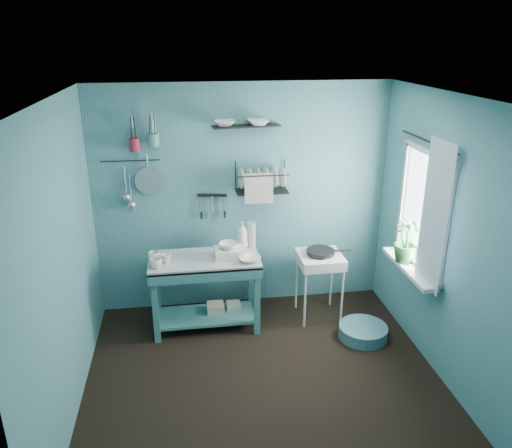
{
  "coord_description": "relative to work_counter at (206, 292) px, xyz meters",
  "views": [
    {
      "loc": [
        -0.62,
        -3.67,
        2.94
      ],
      "look_at": [
        0.05,
        0.85,
        1.2
      ],
      "focal_mm": 35.0,
      "sensor_mm": 36.0,
      "label": 1
    }
  ],
  "objects": [
    {
      "name": "wall_right",
      "position": [
        2.06,
        -1.01,
        0.85
      ],
      "size": [
        0.0,
        3.0,
        3.0
      ],
      "primitive_type": "plane",
      "rotation": [
        1.57,
        0.0,
        -1.57
      ],
      "color": "#3B7079",
      "rests_on": "ground"
    },
    {
      "name": "wall_left",
      "position": [
        -1.14,
        -1.01,
        0.85
      ],
      "size": [
        0.0,
        3.0,
        3.0
      ],
      "primitive_type": "plane",
      "rotation": [
        1.57,
        0.0,
        1.57
      ],
      "color": "#3B7079",
      "rests_on": "ground"
    },
    {
      "name": "upper_shelf",
      "position": [
        0.49,
        0.39,
        1.67
      ],
      "size": [
        0.72,
        0.26,
        0.01
      ],
      "primitive_type": "cube",
      "rotation": [
        0.0,
        0.0,
        0.11
      ],
      "color": "black",
      "rests_on": "wall_back"
    },
    {
      "name": "utensil_cup_teal",
      "position": [
        -0.45,
        0.41,
        1.55
      ],
      "size": [
        0.11,
        0.11,
        0.13
      ],
      "primitive_type": "cylinder",
      "color": "teal",
      "rests_on": "wall_back"
    },
    {
      "name": "potted_plant",
      "position": [
        1.96,
        -0.44,
        0.65
      ],
      "size": [
        0.24,
        0.24,
        0.44
      ],
      "primitive_type": "imported",
      "rotation": [
        0.0,
        0.0,
        0.0
      ],
      "color": "#255E29",
      "rests_on": "windowsill"
    },
    {
      "name": "counter_bowl",
      "position": [
        0.45,
        -0.15,
        0.43
      ],
      "size": [
        0.22,
        0.22,
        0.05
      ],
      "primitive_type": "imported",
      "color": "silver",
      "rests_on": "work_counter"
    },
    {
      "name": "soap_bottle",
      "position": [
        0.42,
        0.2,
        0.55
      ],
      "size": [
        0.11,
        0.12,
        0.3
      ],
      "primitive_type": "imported",
      "color": "silver",
      "rests_on": "work_counter"
    },
    {
      "name": "windowsill",
      "position": [
        1.96,
        -0.56,
        0.41
      ],
      "size": [
        0.16,
        0.95,
        0.04
      ],
      "primitive_type": "cube",
      "color": "silver",
      "rests_on": "wall_right"
    },
    {
      "name": "colander",
      "position": [
        -0.53,
        0.44,
        1.12
      ],
      "size": [
        0.28,
        0.03,
        0.28
      ],
      "primitive_type": "cylinder",
      "rotation": [
        1.54,
        0.0,
        0.0
      ],
      "color": "#A8AAB0",
      "rests_on": "wall_back"
    },
    {
      "name": "wall_front",
      "position": [
        0.46,
        -2.51,
        0.85
      ],
      "size": [
        3.2,
        0.0,
        3.2
      ],
      "primitive_type": "plane",
      "rotation": [
        -1.57,
        0.0,
        0.0
      ],
      "color": "#3B7079",
      "rests_on": "ground"
    },
    {
      "name": "dish_rack",
      "position": [
        0.65,
        0.36,
        1.13
      ],
      "size": [
        0.55,
        0.25,
        0.32
      ],
      "primitive_type": "cube",
      "rotation": [
        0.0,
        0.0,
        -0.02
      ],
      "color": "black",
      "rests_on": "wall_back"
    },
    {
      "name": "tub_bowl",
      "position": [
        0.25,
        -0.02,
        0.53
      ],
      "size": [
        0.19,
        0.19,
        0.06
      ],
      "primitive_type": "imported",
      "color": "silver",
      "rests_on": "wash_tub"
    },
    {
      "name": "frying_pan",
      "position": [
        1.23,
        0.02,
        0.38
      ],
      "size": [
        0.3,
        0.3,
        0.03
      ],
      "primitive_type": "cylinder",
      "color": "black",
      "rests_on": "hotplate_stand"
    },
    {
      "name": "ladle_inner",
      "position": [
        -0.72,
        0.45,
        1.04
      ],
      "size": [
        0.01,
        0.01,
        0.3
      ],
      "primitive_type": "cylinder",
      "color": "#A8AAB0",
      "rests_on": "wall_back"
    },
    {
      "name": "work_counter",
      "position": [
        0.0,
        0.0,
        0.0
      ],
      "size": [
        1.17,
        0.66,
        0.8
      ],
      "primitive_type": "cube",
      "rotation": [
        0.0,
        0.0,
        -0.08
      ],
      "color": "#367170",
      "rests_on": "floor"
    },
    {
      "name": "water_bottle",
      "position": [
        0.52,
        0.22,
        0.54
      ],
      "size": [
        0.09,
        0.09,
        0.28
      ],
      "primitive_type": "cylinder",
      "color": "#9DA7AF",
      "rests_on": "work_counter"
    },
    {
      "name": "shelf_bowl_right",
      "position": [
        0.62,
        0.39,
        1.64
      ],
      "size": [
        0.25,
        0.25,
        0.06
      ],
      "primitive_type": "imported",
      "rotation": [
        0.0,
        0.0,
        -0.05
      ],
      "color": "silver",
      "rests_on": "upper_shelf"
    },
    {
      "name": "hook_rail",
      "position": [
        -0.7,
        0.46,
        1.33
      ],
      "size": [
        0.6,
        0.01,
        0.01
      ],
      "primitive_type": "cylinder",
      "rotation": [
        0.0,
        1.57,
        0.0
      ],
      "color": "black",
      "rests_on": "wall_back"
    },
    {
      "name": "window_glass",
      "position": [
        2.05,
        -0.56,
        1.0
      ],
      "size": [
        0.0,
        1.1,
        1.1
      ],
      "primitive_type": "plane",
      "rotation": [
        1.57,
        0.0,
        1.57
      ],
      "color": "white",
      "rests_on": "wall_right"
    },
    {
      "name": "ladle_outer",
      "position": [
        -0.77,
        0.45,
        1.12
      ],
      "size": [
        0.01,
        0.01,
        0.3
      ],
      "primitive_type": "cylinder",
      "color": "#A8AAB0",
      "rests_on": "wall_back"
    },
    {
      "name": "ceiling",
      "position": [
        0.46,
        -1.01,
        2.1
      ],
      "size": [
        3.2,
        3.2,
        0.0
      ],
      "primitive_type": "plane",
      "rotation": [
        3.14,
        0.0,
        0.0
      ],
      "color": "silver",
      "rests_on": "ground"
    },
    {
      "name": "curtain_rod",
      "position": [
        2.0,
        -0.56,
        1.65
      ],
      "size": [
        0.02,
        1.05,
        0.02
      ],
      "primitive_type": "cylinder",
      "rotation": [
        1.57,
        0.0,
        0.0
      ],
      "color": "black",
      "rests_on": "wall_right"
    },
    {
      "name": "shelf_bowl_left",
      "position": [
        0.28,
        0.39,
        1.66
      ],
      "size": [
        0.26,
        0.26,
        0.06
      ],
      "primitive_type": "imported",
      "rotation": [
        0.0,
        0.0,
        -0.15
      ],
      "color": "silver",
      "rests_on": "upper_shelf"
    },
    {
      "name": "mug_mid",
      "position": [
        -0.38,
        -0.06,
        0.45
      ],
      "size": [
        0.14,
        0.14,
        0.09
      ],
      "primitive_type": "imported",
      "rotation": [
        0.0,
        0.0,
        0.52
      ],
      "color": "silver",
      "rests_on": "work_counter"
    },
    {
      "name": "floor_basin",
      "position": [
        1.59,
        -0.47,
        -0.33
      ],
      "size": [
        0.5,
        0.5,
        0.13
      ],
      "primitive_type": "cylinder",
      "color": "#406F7F",
      "rests_on": "floor"
    },
    {
      "name": "knife_strip",
      "position": [
        0.13,
        0.46,
        0.92
      ],
      "size": [
        0.32,
        0.07,
        0.03
      ],
      "primitive_type": "cube",
      "rotation": [
        0.0,
        0.0,
        -0.17
      ],
      "color": "black",
      "rests_on": "wall_back"
    },
    {
      "name": "wall_back",
      "position": [
        0.46,
        0.49,
        0.85
      ],
      "size": [
        3.2,
        0.0,
        3.2
      ],
      "primitive_type": "plane",
      "rotation": [
        1.57,
        0.0,
        0.0
      ],
      "color": "#3B7079",
      "rests_on": "ground"
    },
    {
      "name": "utensil_cup_magenta",
      "position": [
        -0.63,
        0.41,
        1.51
      ],
      "size": [
        0.11,
        0.11,
        0.13
      ],
      "primitive_type": "cylinder",
      "color": "maroon",
      "rests_on": "wall_back"
    },
    {
      "name": "storage_tin_small",
      "position": [
        0.3,
        0.08,
        -0.3
      ],
      "size": [
        0.15,
        0.15,
        0.2
      ],
      "primitive_type": "cube",
      "color": "tan",
      "rests_on": "floor"
    },
    {
      "name": "curtain",
      "position": [
        1.98,
        -0.86,
        1.05
      ],
      "size": [
        0.0,
        1.35,
        1.35
      ],
      "primitive_type": "plane",
      "rotation": [
        1.57,
        0.0,
        1.57
      ],
      "color": "silver",
      "rests_on": "wall_right"
    },
    {
      "name": "mug_right",
      "position": [
        -0.5,
        0.0,
        0.45
      ],
      "size": [
        0.17,
        0.17,
        0.1
      ],
      "primitive_type": "imported",
      "rotation": [
        0.0,
        0.0,
        1.05
      ],
      "color": "silver",
      "rests_on": "work_counter"
    },
    {
      "name": "mug_left",
      "position": [
        -0.48,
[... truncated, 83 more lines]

